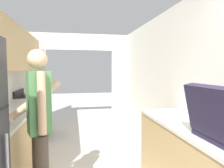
# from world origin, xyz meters

# --- Properties ---
(wall_right) EXTENTS (0.06, 7.43, 2.50)m
(wall_right) POSITION_xyz_m (1.40, 1.91, 1.25)
(wall_right) COLOR silver
(wall_right) RESTS_ON ground_plane
(wall_far_with_doorway) EXTENTS (3.14, 0.06, 2.50)m
(wall_far_with_doorway) POSITION_xyz_m (0.00, 5.06, 1.46)
(wall_far_with_doorway) COLOR silver
(wall_far_with_doorway) RESTS_ON ground_plane
(counter_left) EXTENTS (0.62, 3.96, 0.92)m
(counter_left) POSITION_xyz_m (-1.07, 2.64, 0.46)
(counter_left) COLOR tan
(counter_left) RESTS_ON ground_plane
(range_oven) EXTENTS (0.66, 0.76, 1.06)m
(range_oven) POSITION_xyz_m (-1.06, 3.91, 0.47)
(range_oven) COLOR black
(range_oven) RESTS_ON ground_plane
(person) EXTENTS (0.54, 0.45, 1.71)m
(person) POSITION_xyz_m (-0.54, 1.43, 0.92)
(person) COLOR #4C4238
(person) RESTS_ON ground_plane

